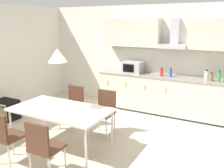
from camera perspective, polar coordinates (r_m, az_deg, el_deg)
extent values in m
cube|color=beige|center=(4.64, -6.04, -13.86)|extent=(7.96, 7.85, 0.02)
cube|color=silver|center=(6.54, 6.97, 6.24)|extent=(6.37, 0.10, 2.57)
cube|color=#333333|center=(6.24, 12.65, -6.34)|extent=(3.34, 0.59, 0.05)
cube|color=beige|center=(6.10, 12.87, -2.42)|extent=(3.48, 0.64, 0.84)
cube|color=gray|center=(5.99, 13.10, 1.56)|extent=(3.50, 0.66, 0.03)
cube|color=silver|center=(6.29, -1.02, 0.41)|extent=(0.01, 0.01, 0.14)
cube|color=silver|center=(6.07, 3.07, -0.11)|extent=(0.01, 0.01, 0.14)
cube|color=silver|center=(5.88, 7.45, -0.67)|extent=(0.01, 0.01, 0.14)
cube|color=silver|center=(5.73, 12.08, -1.25)|extent=(0.01, 0.01, 0.14)
cube|color=silver|center=(6.23, 14.02, 4.88)|extent=(3.48, 0.02, 0.59)
cube|color=beige|center=(6.35, 4.79, 11.65)|extent=(1.41, 0.34, 0.68)
cube|color=beige|center=(5.84, 24.01, 10.33)|extent=(1.41, 0.34, 0.68)
cube|color=#B7BABF|center=(6.01, 13.80, 8.39)|extent=(0.65, 0.40, 0.10)
cube|color=#B7BABF|center=(6.10, 14.25, 11.43)|extent=(0.20, 0.16, 0.63)
cube|color=#ADADB2|center=(6.27, 4.76, 3.86)|extent=(0.48, 0.34, 0.28)
cube|color=black|center=(6.13, 3.76, 3.64)|extent=(0.29, 0.01, 0.20)
cylinder|color=red|center=(5.98, 11.24, 2.63)|extent=(0.08, 0.08, 0.18)
cylinder|color=black|center=(5.96, 11.29, 3.64)|extent=(0.03, 0.03, 0.04)
cylinder|color=white|center=(5.81, 20.77, 1.76)|extent=(0.08, 0.08, 0.20)
cylinder|color=black|center=(5.79, 20.88, 2.92)|extent=(0.03, 0.03, 0.04)
cylinder|color=green|center=(5.78, 23.26, 1.48)|extent=(0.06, 0.06, 0.20)
cylinder|color=black|center=(5.75, 23.37, 2.67)|extent=(0.02, 0.02, 0.04)
cylinder|color=brown|center=(5.78, 21.75, 1.41)|extent=(0.08, 0.08, 0.16)
cylinder|color=black|center=(5.76, 21.83, 2.34)|extent=(0.03, 0.03, 0.03)
cylinder|color=blue|center=(5.95, 13.26, 2.47)|extent=(0.07, 0.07, 0.18)
cylinder|color=black|center=(5.93, 13.32, 3.49)|extent=(0.03, 0.03, 0.04)
cube|color=silver|center=(4.35, -11.69, -5.76)|extent=(1.69, 0.93, 0.04)
cylinder|color=silver|center=(4.75, -22.04, -9.49)|extent=(0.04, 0.04, 0.69)
cylinder|color=silver|center=(3.77, -5.96, -14.80)|extent=(0.04, 0.04, 0.69)
cylinder|color=silver|center=(5.25, -15.30, -6.70)|extent=(0.04, 0.04, 0.69)
cylinder|color=silver|center=(4.38, 0.05, -10.40)|extent=(0.04, 0.04, 0.69)
cube|color=#4C2D1E|center=(3.70, -14.59, -13.90)|extent=(0.42, 0.42, 0.04)
cube|color=#4C2D1E|center=(3.48, -16.76, -11.83)|extent=(0.38, 0.06, 0.40)
cylinder|color=silver|center=(4.02, -14.68, -15.31)|extent=(0.02, 0.02, 0.43)
cylinder|color=silver|center=(3.83, -10.63, -16.65)|extent=(0.02, 0.02, 0.43)
cylinder|color=silver|center=(3.81, -18.13, -17.34)|extent=(0.02, 0.02, 0.43)
cube|color=#4C2D1E|center=(4.21, -22.36, -10.98)|extent=(0.41, 0.41, 0.04)
cylinder|color=silver|center=(4.53, -21.75, -12.43)|extent=(0.02, 0.02, 0.43)
cylinder|color=silver|center=(4.29, -18.79, -13.69)|extent=(0.02, 0.02, 0.43)
cylinder|color=silver|center=(4.10, -22.43, -15.35)|extent=(0.02, 0.02, 0.43)
cube|color=#4C2D1E|center=(5.22, -9.42, -5.26)|extent=(0.42, 0.42, 0.04)
cube|color=#4C2D1E|center=(5.28, -8.23, -2.48)|extent=(0.38, 0.06, 0.40)
cylinder|color=silver|center=(5.08, -9.12, -8.64)|extent=(0.02, 0.02, 0.43)
cylinder|color=silver|center=(5.29, -11.94, -7.82)|extent=(0.02, 0.02, 0.43)
cylinder|color=silver|center=(5.32, -6.71, -7.49)|extent=(0.02, 0.02, 0.43)
cylinder|color=silver|center=(5.52, -9.50, -6.76)|extent=(0.02, 0.02, 0.43)
cube|color=#4C2D1E|center=(4.82, -2.18, -6.74)|extent=(0.41, 0.41, 0.04)
cube|color=#4C2D1E|center=(4.89, -1.17, -3.67)|extent=(0.38, 0.05, 0.40)
cylinder|color=silver|center=(4.69, -1.34, -10.42)|extent=(0.02, 0.02, 0.43)
cylinder|color=silver|center=(4.85, -4.93, -9.63)|extent=(0.02, 0.02, 0.43)
cylinder|color=silver|center=(4.97, 0.55, -8.98)|extent=(0.02, 0.02, 0.43)
cylinder|color=silver|center=(5.12, -2.89, -8.30)|extent=(0.02, 0.02, 0.43)
cube|color=black|center=(6.19, -22.91, -5.38)|extent=(0.52, 0.36, 0.44)
cube|color=tan|center=(6.09, -24.22, -6.14)|extent=(0.44, 0.01, 0.29)
cone|color=silver|center=(4.14, -12.32, 6.40)|extent=(0.32, 0.32, 0.22)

